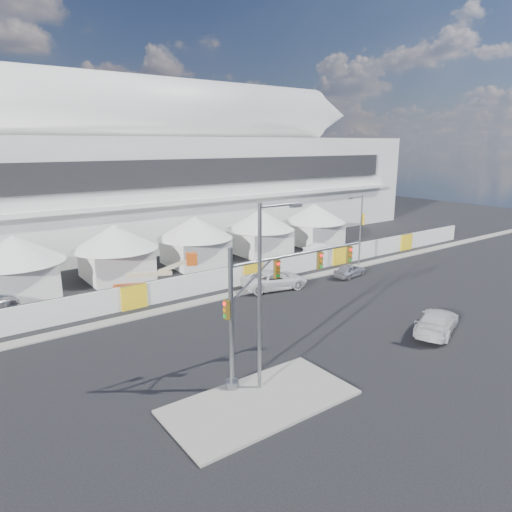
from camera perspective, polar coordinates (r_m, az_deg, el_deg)
ground at (r=30.53m, az=6.38°, el=-11.87°), size 160.00×160.00×0.00m
median_island at (r=25.09m, az=0.58°, el=-17.74°), size 10.00×5.00×0.15m
far_curb at (r=52.35m, az=13.37°, el=-1.04°), size 80.00×1.20×0.12m
stadium at (r=67.57m, az=-12.27°, el=10.41°), size 80.00×24.80×21.98m
tent_row at (r=49.18m, az=-12.25°, el=1.77°), size 53.40×8.40×5.40m
hoarding_fence at (r=44.29m, az=-0.50°, el=-2.12°), size 70.00×0.25×2.00m
scaffold_tower at (r=86.00m, az=13.09°, el=8.75°), size 4.40×4.40×12.00m
sedan_silver at (r=47.31m, az=11.68°, el=-1.78°), size 2.03×4.09×1.34m
pickup_curb at (r=42.58m, az=2.33°, el=-2.99°), size 4.22×6.70×1.72m
pickup_near at (r=35.47m, az=21.68°, el=-7.58°), size 4.36×6.23×1.68m
lot_car_a at (r=54.83m, az=8.57°, el=0.68°), size 3.40×5.25×1.64m
lot_car_b at (r=57.64m, az=12.76°, el=1.13°), size 2.30×4.93×1.63m
traffic_mast at (r=25.42m, az=0.70°, el=-6.18°), size 10.07×0.77×7.90m
streetlight_median at (r=23.98m, az=0.97°, el=-3.63°), size 2.83×0.28×10.21m
streetlight_curb at (r=50.57m, az=12.84°, el=3.72°), size 2.34×0.53×7.89m
boom_lift at (r=41.60m, az=-13.95°, el=-3.60°), size 7.64×2.91×3.74m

